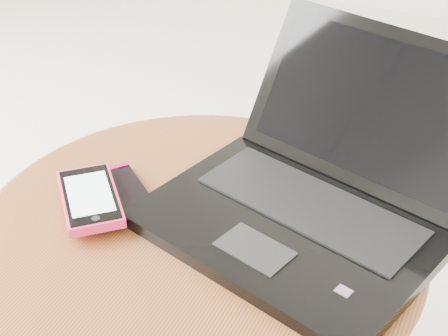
% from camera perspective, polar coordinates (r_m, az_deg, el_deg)
% --- Properties ---
extents(table, '(0.57, 0.57, 0.45)m').
position_cam_1_polar(table, '(0.92, -2.05, -9.41)').
color(table, '#4C271A').
rests_on(table, ground).
extents(laptop, '(0.42, 0.43, 0.20)m').
position_cam_1_polar(laptop, '(0.86, 7.36, -1.99)').
color(laptop, black).
rests_on(laptop, table).
extents(phone_black, '(0.13, 0.12, 0.01)m').
position_cam_1_polar(phone_black, '(0.91, -8.61, -2.14)').
color(phone_black, black).
rests_on(phone_black, table).
extents(phone_pink, '(0.14, 0.14, 0.02)m').
position_cam_1_polar(phone_pink, '(0.89, -11.11, -2.48)').
color(phone_pink, '#FC2B6A').
rests_on(phone_pink, phone_black).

